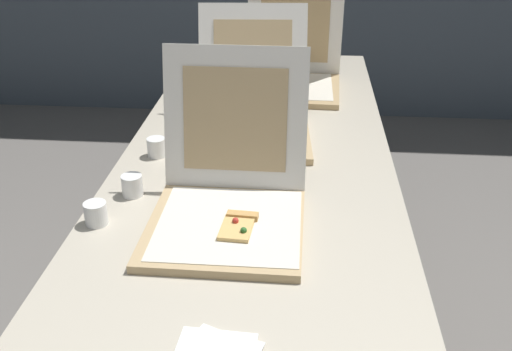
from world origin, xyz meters
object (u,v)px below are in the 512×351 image
(cup_white_near_left, at_px, (96,213))
(pizza_box_back, at_px, (292,76))
(cup_white_near_center, at_px, (132,185))
(pizza_box_middle, at_px, (252,118))
(cup_white_mid, at_px, (156,147))
(table, at_px, (255,177))
(pizza_box_front, at_px, (228,202))

(cup_white_near_left, bearing_deg, pizza_box_back, 67.00)
(pizza_box_back, height_order, cup_white_near_center, pizza_box_back)
(pizza_box_back, height_order, cup_white_near_left, pizza_box_back)
(cup_white_near_left, bearing_deg, cup_white_near_center, 71.75)
(pizza_box_middle, distance_m, cup_white_mid, 0.35)
(cup_white_near_center, height_order, cup_white_mid, same)
(pizza_box_middle, bearing_deg, cup_white_near_left, -122.83)
(table, relative_size, pizza_box_front, 5.33)
(pizza_box_middle, xyz_separation_m, cup_white_mid, (-0.28, -0.21, -0.03))
(pizza_box_front, height_order, pizza_box_back, pizza_box_front)
(table, distance_m, pizza_box_middle, 0.27)
(pizza_box_front, distance_m, cup_white_near_left, 0.34)
(table, relative_size, pizza_box_back, 6.15)
(cup_white_near_center, bearing_deg, cup_white_near_left, -108.25)
(pizza_box_back, xyz_separation_m, cup_white_near_left, (-0.47, -1.10, -0.03))
(pizza_box_back, bearing_deg, table, -94.95)
(pizza_box_middle, xyz_separation_m, cup_white_near_center, (-0.29, -0.46, -0.03))
(cup_white_mid, bearing_deg, pizza_box_back, 59.32)
(cup_white_mid, bearing_deg, cup_white_near_center, -91.71)
(table, xyz_separation_m, pizza_box_middle, (-0.03, 0.25, 0.10))
(cup_white_mid, bearing_deg, table, -7.05)
(pizza_box_front, distance_m, pizza_box_middle, 0.58)
(table, distance_m, cup_white_near_left, 0.53)
(table, height_order, pizza_box_front, pizza_box_front)
(cup_white_near_center, bearing_deg, pizza_box_front, -22.55)
(cup_white_near_center, relative_size, cup_white_near_left, 1.00)
(table, xyz_separation_m, cup_white_near_center, (-0.32, -0.22, 0.07))
(table, relative_size, cup_white_mid, 41.58)
(pizza_box_middle, relative_size, cup_white_near_left, 8.96)
(pizza_box_back, relative_size, cup_white_near_left, 6.77)
(cup_white_near_center, bearing_deg, pizza_box_middle, 57.90)
(pizza_box_back, distance_m, cup_white_mid, 0.80)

